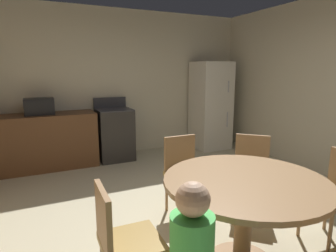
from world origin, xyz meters
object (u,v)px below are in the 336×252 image
chair_north (184,170)px  chair_west (122,238)px  microwave (39,106)px  chair_northeast (251,169)px  oven_range (115,134)px  refrigerator (211,106)px  dining_table (245,197)px

chair_north → chair_west: size_ratio=1.00×
chair_north → microwave: bearing=-148.7°
chair_west → chair_northeast: (1.71, 0.71, 0.00)m
chair_west → oven_range: bearing=77.6°
microwave → chair_north: (1.41, -2.28, -0.53)m
chair_northeast → refrigerator: bearing=-159.6°
oven_range → chair_west: (-0.79, -3.27, 0.03)m
microwave → chair_west: 3.33m
chair_west → chair_north: bearing=45.8°
refrigerator → chair_north: 2.89m
refrigerator → dining_table: refrigerator is taller
dining_table → chair_northeast: bearing=46.1°
refrigerator → chair_west: (-2.80, -3.21, -0.38)m
microwave → chair_north: microwave is taller
microwave → chair_northeast: 3.36m
oven_range → microwave: microwave is taller
microwave → dining_table: bearing=-66.7°
dining_table → chair_northeast: chair_northeast is taller
refrigerator → microwave: size_ratio=4.00×
microwave → dining_table: microwave is taller
refrigerator → chair_northeast: size_ratio=2.02×
refrigerator → chair_west: 4.28m
microwave → chair_north: size_ratio=0.51×
oven_range → chair_northeast: 2.72m
microwave → dining_table: (1.42, -3.28, -0.42)m
oven_range → microwave: bearing=-179.8°
microwave → dining_table: 3.60m
oven_range → refrigerator: size_ratio=0.62×
chair_northeast → microwave: bearing=-96.6°
chair_northeast → chair_north: bearing=-67.8°
microwave → chair_west: size_ratio=0.51×
microwave → chair_north: 2.73m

